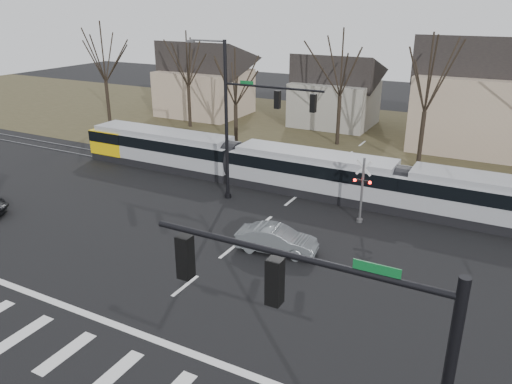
% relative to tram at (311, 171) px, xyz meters
% --- Properties ---
extents(ground, '(140.00, 140.00, 0.00)m').
position_rel_tram_xyz_m(ground, '(-0.55, -16.00, -1.57)').
color(ground, black).
extents(grass_verge, '(140.00, 28.00, 0.01)m').
position_rel_tram_xyz_m(grass_verge, '(-0.55, 16.00, -1.57)').
color(grass_verge, '#38331E').
rests_on(grass_verge, ground).
extents(crosswalk, '(27.00, 2.60, 0.01)m').
position_rel_tram_xyz_m(crosswalk, '(-0.55, -20.00, -1.56)').
color(crosswalk, silver).
rests_on(crosswalk, ground).
extents(stop_line, '(28.00, 0.35, 0.01)m').
position_rel_tram_xyz_m(stop_line, '(-0.55, -17.80, -1.56)').
color(stop_line, silver).
rests_on(stop_line, ground).
extents(lane_dashes, '(0.18, 30.00, 0.01)m').
position_rel_tram_xyz_m(lane_dashes, '(-0.55, -0.00, -1.56)').
color(lane_dashes, silver).
rests_on(lane_dashes, ground).
extents(rail_pair, '(90.00, 1.52, 0.06)m').
position_rel_tram_xyz_m(rail_pair, '(-0.55, -0.20, -1.54)').
color(rail_pair, '#59595E').
rests_on(rail_pair, ground).
extents(tram, '(38.03, 2.82, 2.88)m').
position_rel_tram_xyz_m(tram, '(0.00, 0.00, 0.00)').
color(tram, gray).
rests_on(tram, ground).
extents(sedan, '(2.68, 4.67, 1.40)m').
position_rel_tram_xyz_m(sedan, '(1.71, -8.97, -0.87)').
color(sedan, slate).
rests_on(sedan, ground).
extents(signal_pole_near_right, '(6.72, 0.44, 8.00)m').
position_rel_tram_xyz_m(signal_pole_near_right, '(9.56, -22.00, 3.59)').
color(signal_pole_near_right, black).
rests_on(signal_pole_near_right, ground).
extents(signal_pole_far, '(9.28, 0.44, 10.20)m').
position_rel_tram_xyz_m(signal_pole_far, '(-2.96, -3.50, 4.13)').
color(signal_pole_far, black).
rests_on(signal_pole_far, ground).
extents(rail_crossing_signal, '(1.08, 0.36, 4.00)m').
position_rel_tram_xyz_m(rail_crossing_signal, '(4.45, -3.21, 0.31)').
color(rail_crossing_signal, '#59595B').
rests_on(rail_crossing_signal, ground).
extents(tree_row, '(59.20, 7.20, 10.00)m').
position_rel_tram_xyz_m(tree_row, '(1.45, 10.00, 3.43)').
color(tree_row, black).
rests_on(tree_row, ground).
extents(house_a, '(9.72, 8.64, 8.60)m').
position_rel_tram_xyz_m(house_a, '(-20.55, 18.00, 2.89)').
color(house_a, tan).
rests_on(house_a, ground).
extents(house_b, '(8.64, 7.56, 7.65)m').
position_rel_tram_xyz_m(house_b, '(-5.55, 20.00, 2.40)').
color(house_b, gray).
rests_on(house_b, ground).
extents(house_c, '(10.80, 8.64, 10.10)m').
position_rel_tram_xyz_m(house_c, '(8.45, 17.00, 3.66)').
color(house_c, tan).
rests_on(house_c, ground).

